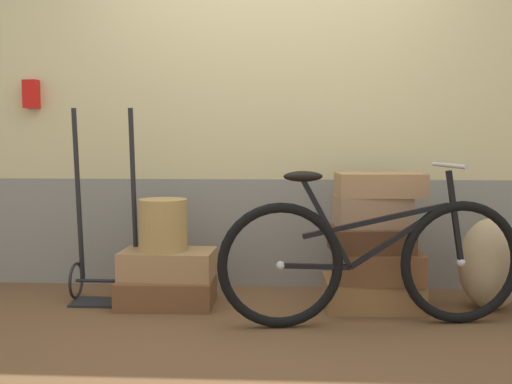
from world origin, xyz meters
The scene contains 13 objects.
ground centered at (0.00, 0.00, -0.03)m, with size 10.12×5.20×0.06m, color brown.
station_building centered at (0.01, 0.85, 1.45)m, with size 8.12×0.74×2.89m.
suitcase_0 centered at (-0.64, 0.23, 0.09)m, with size 0.60×0.41×0.17m, color brown.
suitcase_1 centered at (-0.64, 0.25, 0.26)m, with size 0.59×0.34×0.18m, color #9E754C.
suitcase_2 centered at (0.66, 0.27, 0.09)m, with size 0.59×0.44×0.18m, color olive.
suitcase_3 centered at (0.69, 0.23, 0.27)m, with size 0.54×0.39×0.19m, color brown.
suitcase_4 centered at (0.64, 0.23, 0.44)m, with size 0.49×0.35×0.15m, color #4C2D19.
suitcase_5 centered at (0.65, 0.27, 0.61)m, with size 0.44×0.31×0.19m, color #937051.
suitcase_6 centered at (0.70, 0.27, 0.78)m, with size 0.53×0.34×0.15m, color #9E754C.
wicker_basket centered at (-0.67, 0.25, 0.52)m, with size 0.31×0.31×0.33m, color #A8844C.
luggage_trolley centered at (-1.07, 0.32, 0.31)m, with size 0.45×0.34×1.26m.
burlap_sack centered at (1.39, 0.26, 0.29)m, with size 0.40×0.34×0.57m, color tan.
bicycle centered at (0.60, -0.11, 0.37)m, with size 1.75×0.46×0.93m.
Camera 1 is at (0.15, -3.45, 1.06)m, focal length 41.54 mm.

